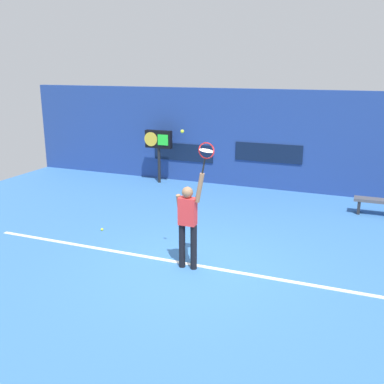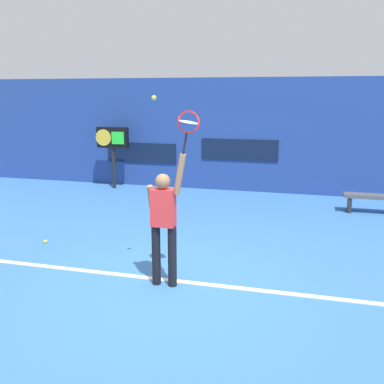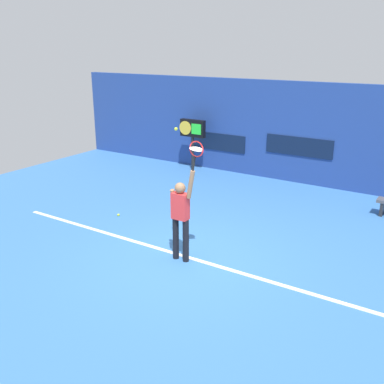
{
  "view_description": "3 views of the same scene",
  "coord_description": "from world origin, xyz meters",
  "px_view_note": "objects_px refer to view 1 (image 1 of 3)",
  "views": [
    {
      "loc": [
        3.1,
        -7.77,
        3.92
      ],
      "look_at": [
        -0.16,
        0.3,
        1.48
      ],
      "focal_mm": 42.12,
      "sensor_mm": 36.0,
      "label": 1
    },
    {
      "loc": [
        1.82,
        -5.77,
        2.81
      ],
      "look_at": [
        0.11,
        0.72,
        1.26
      ],
      "focal_mm": 40.4,
      "sensor_mm": 36.0,
      "label": 2
    },
    {
      "loc": [
        4.62,
        -6.97,
        4.28
      ],
      "look_at": [
        0.0,
        0.19,
        1.44
      ],
      "focal_mm": 41.29,
      "sensor_mm": 36.0,
      "label": 3
    }
  ],
  "objects_px": {
    "tennis_racket": "(206,152)",
    "tennis_ball": "(182,131)",
    "court_bench": "(381,204)",
    "scoreboard_clock": "(158,142)",
    "tennis_player": "(188,220)",
    "spare_ball": "(102,229)"
  },
  "relations": [
    {
      "from": "tennis_racket",
      "to": "tennis_ball",
      "type": "height_order",
      "value": "tennis_ball"
    },
    {
      "from": "tennis_ball",
      "to": "court_bench",
      "type": "bearing_deg",
      "value": 53.01
    },
    {
      "from": "tennis_ball",
      "to": "scoreboard_clock",
      "type": "bearing_deg",
      "value": 120.08
    },
    {
      "from": "tennis_player",
      "to": "scoreboard_clock",
      "type": "height_order",
      "value": "tennis_player"
    },
    {
      "from": "tennis_ball",
      "to": "scoreboard_clock",
      "type": "distance_m",
      "value": 6.99
    },
    {
      "from": "tennis_ball",
      "to": "scoreboard_clock",
      "type": "height_order",
      "value": "tennis_ball"
    },
    {
      "from": "tennis_racket",
      "to": "tennis_ball",
      "type": "xyz_separation_m",
      "value": [
        -0.51,
        0.07,
        0.35
      ]
    },
    {
      "from": "court_bench",
      "to": "tennis_racket",
      "type": "bearing_deg",
      "value": -122.68
    },
    {
      "from": "court_bench",
      "to": "spare_ball",
      "type": "distance_m",
      "value": 7.44
    },
    {
      "from": "tennis_player",
      "to": "tennis_ball",
      "type": "distance_m",
      "value": 1.73
    },
    {
      "from": "tennis_racket",
      "to": "spare_ball",
      "type": "distance_m",
      "value": 4.1
    },
    {
      "from": "tennis_player",
      "to": "tennis_racket",
      "type": "relative_size",
      "value": 3.19
    },
    {
      "from": "tennis_player",
      "to": "court_bench",
      "type": "relative_size",
      "value": 1.42
    },
    {
      "from": "tennis_racket",
      "to": "court_bench",
      "type": "relative_size",
      "value": 0.45
    },
    {
      "from": "tennis_player",
      "to": "spare_ball",
      "type": "bearing_deg",
      "value": 157.44
    },
    {
      "from": "tennis_ball",
      "to": "spare_ball",
      "type": "height_order",
      "value": "tennis_ball"
    },
    {
      "from": "scoreboard_clock",
      "to": "court_bench",
      "type": "relative_size",
      "value": 1.3
    },
    {
      "from": "scoreboard_clock",
      "to": "court_bench",
      "type": "height_order",
      "value": "scoreboard_clock"
    },
    {
      "from": "tennis_ball",
      "to": "scoreboard_clock",
      "type": "xyz_separation_m",
      "value": [
        -3.44,
        5.94,
        -1.31
      ]
    },
    {
      "from": "scoreboard_clock",
      "to": "tennis_ball",
      "type": "bearing_deg",
      "value": -59.92
    },
    {
      "from": "tennis_racket",
      "to": "spare_ball",
      "type": "bearing_deg",
      "value": 159.8
    },
    {
      "from": "tennis_racket",
      "to": "court_bench",
      "type": "height_order",
      "value": "tennis_racket"
    }
  ]
}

